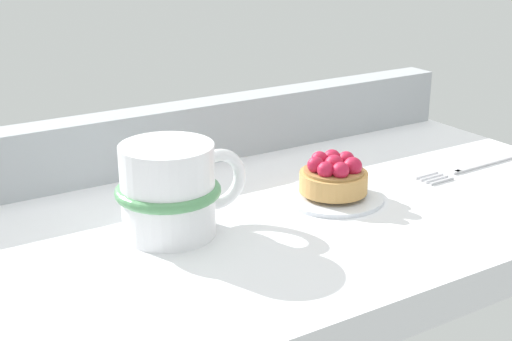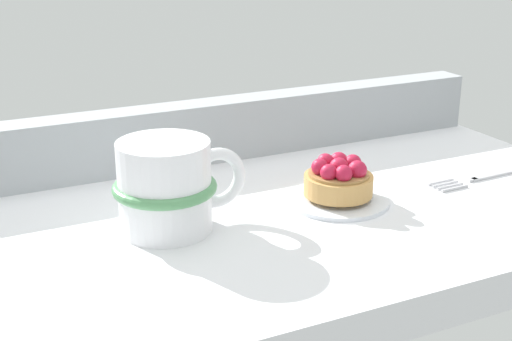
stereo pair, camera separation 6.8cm
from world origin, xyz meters
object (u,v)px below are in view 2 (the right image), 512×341
coffee_mug (168,186)px  dessert_plate (338,198)px  dessert_fork (493,174)px  raspberry_tart (339,179)px

coffee_mug → dessert_plate: bearing=-3.9°
coffee_mug → dessert_fork: coffee_mug is taller
raspberry_tart → dessert_fork: raspberry_tart is taller
raspberry_tart → dessert_fork: 19.69cm
dessert_plate → coffee_mug: 18.05cm
dessert_plate → dessert_fork: 19.58cm
dessert_plate → dessert_fork: (19.54, -1.24, -0.11)cm
dessert_fork → raspberry_tart: bearing=176.3°
dessert_fork → dessert_plate: bearing=176.4°
dessert_plate → raspberry_tart: (0.02, 0.01, 2.13)cm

